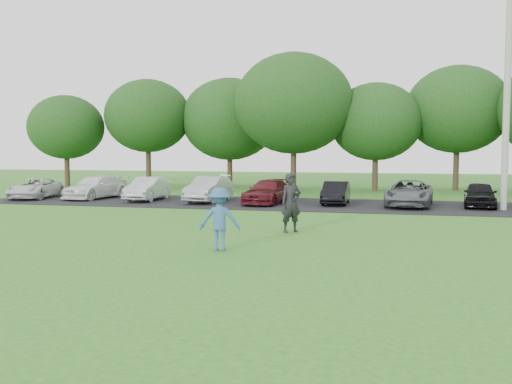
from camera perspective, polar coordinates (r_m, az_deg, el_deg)
ground at (r=14.72m, az=-3.26°, el=-6.06°), size 100.00×100.00×0.00m
parking_lot at (r=27.30m, az=4.75°, el=-1.22°), size 32.00×6.50×0.03m
utility_pole at (r=26.78m, az=23.84°, el=9.82°), size 0.28×0.28×10.76m
frisbee_player at (r=14.89m, az=-3.66°, el=-2.73°), size 1.18×0.84×2.02m
camera_bystander at (r=18.14m, az=3.54°, el=-1.09°), size 0.82×0.76×1.88m
parked_cars at (r=27.28m, az=4.90°, el=0.04°), size 30.86×4.90×1.26m
tree_row at (r=36.77m, az=9.55°, el=7.80°), size 42.39×9.85×8.64m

